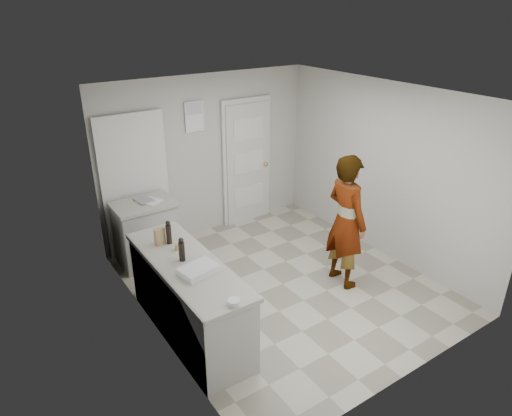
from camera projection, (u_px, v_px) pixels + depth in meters
ground at (283, 284)px, 6.09m from camera, size 4.00×4.00×0.00m
room_shell at (200, 173)px, 7.05m from camera, size 4.00×4.00×4.00m
main_counter at (189, 301)px, 5.03m from camera, size 0.64×1.96×0.93m
side_counter at (147, 235)px, 6.45m from camera, size 0.84×0.61×0.93m
person at (346, 221)px, 5.80m from camera, size 0.46×0.67×1.78m
cake_mix_box at (160, 236)px, 5.15m from camera, size 0.13×0.08×0.20m
spice_jar at (177, 247)px, 5.06m from camera, size 0.05×0.05×0.08m
oil_cruet_a at (182, 250)px, 4.81m from camera, size 0.07×0.07×0.27m
oil_cruet_b at (169, 233)px, 5.15m from camera, size 0.06×0.06×0.28m
baking_dish at (198, 270)px, 4.63m from camera, size 0.42×0.33×0.07m
egg_bowl at (234, 302)px, 4.15m from camera, size 0.12×0.12×0.05m
papers at (150, 201)px, 6.30m from camera, size 0.36×0.39×0.01m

